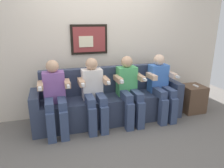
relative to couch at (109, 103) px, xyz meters
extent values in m
plane|color=#66605B|center=(0.00, -0.33, -0.31)|extent=(6.38, 6.38, 0.00)
cube|color=beige|center=(0.00, 0.44, 0.99)|extent=(4.90, 0.05, 2.60)
cube|color=black|center=(-0.23, 0.40, 1.04)|extent=(0.63, 0.03, 0.50)
cube|color=maroon|center=(-0.23, 0.38, 1.04)|extent=(0.55, 0.02, 0.42)
cube|color=beige|center=(-0.30, 0.37, 1.01)|extent=(0.24, 0.02, 0.18)
cube|color=#333D56|center=(0.00, -0.04, -0.09)|extent=(2.22, 0.58, 0.45)
cube|color=#333D56|center=(0.00, 0.18, 0.36)|extent=(2.22, 0.14, 0.45)
cube|color=#333D56|center=(-1.18, -0.04, 0.00)|extent=(0.14, 0.58, 0.62)
cube|color=#333D56|center=(1.18, -0.04, 0.00)|extent=(0.14, 0.58, 0.62)
cube|color=#8C59A5|center=(-0.88, -0.05, 0.38)|extent=(0.32, 0.20, 0.48)
sphere|color=tan|center=(-0.88, -0.05, 0.70)|extent=(0.19, 0.19, 0.19)
cube|color=#38476B|center=(-0.97, -0.25, 0.20)|extent=(0.12, 0.40, 0.12)
cube|color=#38476B|center=(-0.79, -0.25, 0.20)|extent=(0.12, 0.40, 0.12)
cube|color=#38476B|center=(-0.97, -0.45, -0.09)|extent=(0.12, 0.12, 0.45)
cube|color=#38476B|center=(-0.79, -0.45, -0.09)|extent=(0.12, 0.12, 0.45)
cube|color=tan|center=(-1.07, -0.17, 0.46)|extent=(0.08, 0.28, 0.08)
cube|color=tan|center=(-0.69, -0.17, 0.46)|extent=(0.08, 0.28, 0.08)
cube|color=white|center=(-0.69, -0.33, 0.47)|extent=(0.04, 0.13, 0.04)
cube|color=white|center=(-1.07, -0.33, 0.47)|extent=(0.04, 0.10, 0.04)
cube|color=white|center=(-0.29, -0.05, 0.38)|extent=(0.32, 0.20, 0.48)
sphere|color=tan|center=(-0.29, -0.05, 0.70)|extent=(0.19, 0.19, 0.19)
cube|color=#38476B|center=(-0.38, -0.25, 0.20)|extent=(0.12, 0.40, 0.12)
cube|color=#38476B|center=(-0.20, -0.25, 0.20)|extent=(0.12, 0.40, 0.12)
cube|color=#38476B|center=(-0.38, -0.45, -0.09)|extent=(0.12, 0.12, 0.45)
cube|color=#38476B|center=(-0.20, -0.45, -0.09)|extent=(0.12, 0.12, 0.45)
cube|color=tan|center=(-0.48, -0.17, 0.46)|extent=(0.08, 0.28, 0.08)
cube|color=tan|center=(-0.10, -0.17, 0.46)|extent=(0.08, 0.28, 0.08)
cube|color=white|center=(-0.10, -0.33, 0.47)|extent=(0.04, 0.13, 0.04)
cube|color=white|center=(-0.48, -0.33, 0.47)|extent=(0.04, 0.10, 0.04)
cube|color=#4CB266|center=(0.29, -0.05, 0.38)|extent=(0.32, 0.20, 0.48)
sphere|color=tan|center=(0.29, -0.05, 0.70)|extent=(0.19, 0.19, 0.19)
cube|color=#38476B|center=(0.20, -0.25, 0.20)|extent=(0.12, 0.40, 0.12)
cube|color=#38476B|center=(0.38, -0.25, 0.20)|extent=(0.12, 0.40, 0.12)
cube|color=#38476B|center=(0.20, -0.45, -0.09)|extent=(0.12, 0.12, 0.45)
cube|color=#38476B|center=(0.38, -0.45, -0.09)|extent=(0.12, 0.12, 0.45)
cube|color=tan|center=(0.10, -0.17, 0.46)|extent=(0.08, 0.28, 0.08)
cube|color=tan|center=(0.48, -0.17, 0.46)|extent=(0.08, 0.28, 0.08)
cube|color=white|center=(0.48, -0.33, 0.47)|extent=(0.04, 0.13, 0.04)
cube|color=white|center=(0.10, -0.33, 0.47)|extent=(0.04, 0.10, 0.04)
cube|color=#3F72CC|center=(0.88, -0.05, 0.38)|extent=(0.32, 0.20, 0.48)
sphere|color=beige|center=(0.88, -0.05, 0.70)|extent=(0.19, 0.19, 0.19)
cube|color=#38476B|center=(0.79, -0.25, 0.20)|extent=(0.12, 0.40, 0.12)
cube|color=#38476B|center=(0.97, -0.25, 0.20)|extent=(0.12, 0.40, 0.12)
cube|color=#38476B|center=(0.79, -0.45, -0.09)|extent=(0.12, 0.12, 0.45)
cube|color=#38476B|center=(0.97, -0.45, -0.09)|extent=(0.12, 0.12, 0.45)
cube|color=beige|center=(0.69, -0.17, 0.46)|extent=(0.08, 0.28, 0.08)
cube|color=beige|center=(1.07, -0.17, 0.46)|extent=(0.08, 0.28, 0.08)
cube|color=white|center=(1.07, -0.33, 0.47)|extent=(0.04, 0.13, 0.04)
cube|color=brown|center=(1.60, -0.11, -0.06)|extent=(0.40, 0.40, 0.50)
cube|color=white|center=(1.63, -0.14, 0.20)|extent=(0.04, 0.13, 0.02)
camera|label=1|loc=(-0.91, -3.19, 1.37)|focal=33.44mm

